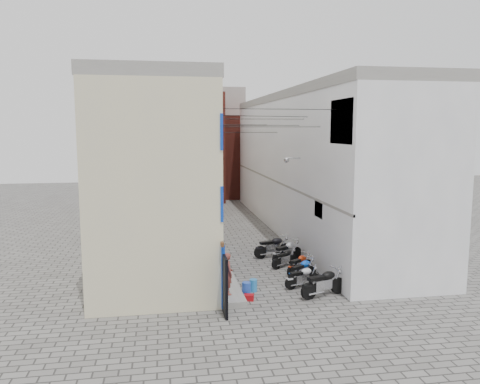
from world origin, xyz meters
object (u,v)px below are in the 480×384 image
water_jug_near (246,289)px  red_crate (249,297)px  motorcycle_b (303,276)px  motorcycle_e (285,257)px  person_a (228,273)px  person_b (220,266)px  motorcycle_a (324,282)px  water_jug_far (253,285)px  motorcycle_f (287,250)px  motorcycle_d (300,263)px  motorcycle_g (273,246)px  motorcycle_c (302,269)px

water_jug_near → red_crate: 0.52m
motorcycle_b → motorcycle_e: motorcycle_b is taller
person_a → person_b: size_ratio=1.14×
motorcycle_a → motorcycle_b: motorcycle_a is taller
person_b → water_jug_far: size_ratio=2.86×
person_b → motorcycle_f: bearing=-34.4°
motorcycle_d → person_b: 4.20m
motorcycle_g → person_a: bearing=-43.3°
motorcycle_b → person_a: size_ratio=1.04×
water_jug_near → person_a: bearing=-159.3°
motorcycle_a → motorcycle_d: 3.04m
motorcycle_f → person_b: size_ratio=1.45×
water_jug_near → red_crate: bearing=-88.5°
motorcycle_c → water_jug_far: size_ratio=3.77×
red_crate → person_a: bearing=166.7°
person_b → water_jug_near: (0.95, -1.06, -0.69)m
motorcycle_c → red_crate: motorcycle_c is taller
person_b → motorcycle_e: bearing=-39.2°
motorcycle_e → red_crate: size_ratio=4.50×
motorcycle_a → motorcycle_g: motorcycle_g is taller
motorcycle_f → person_a: person_a is taller
motorcycle_e → motorcycle_a: bearing=-24.6°
motorcycle_g → person_a: size_ratio=1.30×
motorcycle_b → motorcycle_d: size_ratio=0.97×
motorcycle_e → water_jug_near: bearing=-66.4°
person_a → person_b: bearing=-4.8°
motorcycle_c → water_jug_near: 3.11m
motorcycle_c → person_b: bearing=-121.0°
red_crate → water_jug_far: bearing=69.7°
motorcycle_b → water_jug_far: motorcycle_b is taller
motorcycle_d → motorcycle_e: 1.24m
motorcycle_g → red_crate: bearing=-36.1°
person_a → person_b: 1.38m
person_b → water_jug_far: (1.33, -0.56, -0.72)m
motorcycle_d → water_jug_far: motorcycle_d is taller
motorcycle_e → motorcycle_f: size_ratio=0.80×
motorcycle_g → water_jug_near: bearing=-38.0°
person_a → motorcycle_f: bearing=-49.1°
motorcycle_b → person_b: size_ratio=1.19×
motorcycle_a → person_a: bearing=-111.8°
motorcycle_f → red_crate: 5.73m
person_b → motorcycle_a: bearing=-97.6°
motorcycle_e → person_a: bearing=-71.7°
motorcycle_e → motorcycle_f: 0.86m
motorcycle_d → motorcycle_g: bearing=153.7°
motorcycle_d → water_jug_far: 3.27m
motorcycle_d → water_jug_near: motorcycle_d is taller
motorcycle_g → water_jug_far: size_ratio=4.22×
person_b → red_crate: (0.96, -1.56, -0.86)m
motorcycle_c → water_jug_far: bearing=-105.7°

